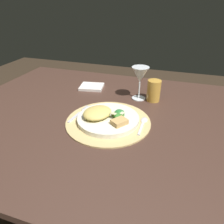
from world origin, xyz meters
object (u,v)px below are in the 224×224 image
(dining_table, at_px, (109,143))
(dinner_plate, at_px, (108,119))
(spoon, at_px, (143,123))
(napkin, at_px, (92,87))
(wine_glass, at_px, (140,76))
(amber_tumbler, at_px, (154,91))
(fork, at_px, (78,115))

(dining_table, xyz_separation_m, dinner_plate, (0.01, -0.05, 0.16))
(dining_table, relative_size, spoon, 10.63)
(napkin, bearing_deg, wine_glass, -11.20)
(dinner_plate, bearing_deg, spoon, 10.60)
(wine_glass, xyz_separation_m, amber_tumbler, (0.07, 0.00, -0.07))
(fork, xyz_separation_m, wine_glass, (0.21, 0.25, 0.11))
(dinner_plate, bearing_deg, napkin, 123.21)
(dinner_plate, distance_m, napkin, 0.37)
(fork, distance_m, wine_glass, 0.35)
(napkin, distance_m, amber_tumbler, 0.36)
(fork, bearing_deg, napkin, 101.98)
(dining_table, bearing_deg, fork, -158.29)
(spoon, xyz_separation_m, napkin, (-0.34, 0.29, -0.00))
(dinner_plate, xyz_separation_m, spoon, (0.14, 0.03, -0.01))
(napkin, bearing_deg, fork, -78.02)
(dining_table, height_order, spoon, spoon)
(napkin, xyz_separation_m, wine_glass, (0.28, -0.06, 0.11))
(dining_table, height_order, dinner_plate, dinner_plate)
(dining_table, distance_m, amber_tumbler, 0.33)
(dining_table, distance_m, wine_glass, 0.35)
(napkin, height_order, wine_glass, wine_glass)
(dining_table, bearing_deg, napkin, 126.21)
(spoon, relative_size, napkin, 1.06)
(napkin, bearing_deg, dinner_plate, -56.79)
(wine_glass, height_order, amber_tumbler, wine_glass)
(dinner_plate, distance_m, wine_glass, 0.29)
(fork, xyz_separation_m, spoon, (0.28, 0.02, 0.00))
(fork, bearing_deg, dining_table, 21.71)
(dining_table, relative_size, dinner_plate, 5.65)
(spoon, distance_m, amber_tumbler, 0.24)
(dining_table, xyz_separation_m, wine_glass, (0.09, 0.20, 0.27))
(napkin, bearing_deg, dining_table, -53.79)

